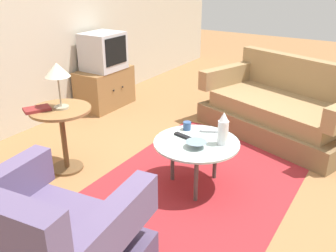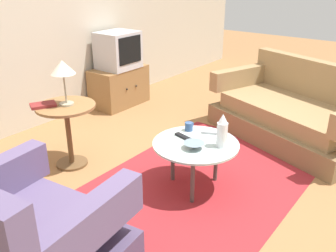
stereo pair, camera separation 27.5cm
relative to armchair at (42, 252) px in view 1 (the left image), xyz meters
The scene contains 16 objects.
ground_plane 1.63m from the armchair, ahead, with size 16.00×16.00×0.00m, color olive.
back_wall 2.90m from the armchair, 53.93° to the left, with size 9.00×0.12×2.70m, color #BCB29E.
area_rug 1.57m from the armchair, ahead, with size 2.58×1.63×0.00m, color maroon.
armchair is the anchor object (origin of this frame).
couch 3.12m from the armchair, ahead, with size 1.48×1.99×0.85m.
coffee_table 1.54m from the armchair, ahead, with size 0.74×0.74×0.44m.
side_table 1.52m from the armchair, 41.94° to the left, with size 0.56×0.56×0.63m.
tv_stand 3.27m from the armchair, 34.69° to the left, with size 0.79×0.48×0.53m.
television 3.29m from the armchair, 34.48° to the left, with size 0.51×0.45×0.49m.
table_lamp 1.66m from the armchair, 41.46° to the left, with size 0.22×0.22×0.42m.
vase 1.67m from the armchair, 13.82° to the right, with size 0.09×0.09×0.29m.
mug 1.72m from the armchair, ahead, with size 0.11×0.07×0.08m.
bowl 1.45m from the armchair, ahead, with size 0.18×0.18×0.05m.
tv_remote_dark 1.55m from the armchair, ahead, with size 0.08×0.18×0.02m.
tv_remote_silver 1.78m from the armchair, ahead, with size 0.10×0.17×0.02m.
book 1.55m from the armchair, 49.45° to the left, with size 0.27×0.23×0.03m.
Camera 1 is at (-2.62, -1.35, 1.82)m, focal length 39.55 mm.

